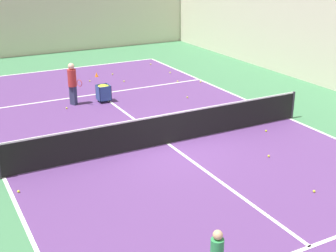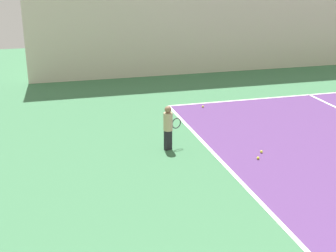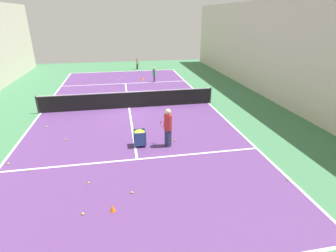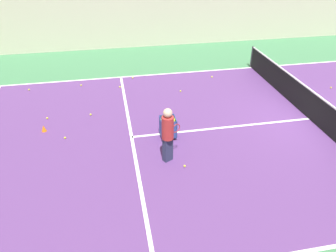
% 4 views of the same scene
% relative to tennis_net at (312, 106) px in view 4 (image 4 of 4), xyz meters
% --- Properties ---
extents(ground_plane, '(36.13, 36.13, 0.00)m').
position_rel_tennis_net_xyz_m(ground_plane, '(0.00, 0.00, -0.54)').
color(ground_plane, '#3D754C').
extents(court_playing_area, '(10.37, 23.42, 0.00)m').
position_rel_tennis_net_xyz_m(court_playing_area, '(0.00, 0.00, -0.54)').
color(court_playing_area, '#563370').
rests_on(court_playing_area, ground).
extents(line_sideline_right, '(0.10, 23.42, 0.00)m').
position_rel_tennis_net_xyz_m(line_sideline_right, '(5.19, 0.00, -0.53)').
color(line_sideline_right, white).
rests_on(line_sideline_right, ground).
extents(line_service_far, '(10.37, 0.10, 0.00)m').
position_rel_tennis_net_xyz_m(line_service_far, '(0.00, 6.44, -0.53)').
color(line_service_far, white).
rests_on(line_service_far, ground).
extents(line_centre_service, '(0.10, 12.88, 0.00)m').
position_rel_tennis_net_xyz_m(line_centre_service, '(0.00, 0.00, -0.53)').
color(line_centre_service, white).
rests_on(line_centre_service, ground).
extents(tennis_net, '(10.67, 0.10, 1.04)m').
position_rel_tennis_net_xyz_m(tennis_net, '(0.00, 0.00, 0.00)').
color(tennis_net, '#2D2D33').
rests_on(tennis_net, ground).
extents(coach_at_net, '(0.52, 0.66, 1.73)m').
position_rel_tennis_net_xyz_m(coach_at_net, '(-1.44, 5.49, 0.45)').
color(coach_at_net, '#2D3351').
rests_on(coach_at_net, ground).
extents(ball_cart, '(0.52, 0.50, 0.74)m').
position_rel_tennis_net_xyz_m(ball_cart, '(-0.22, 5.26, -0.02)').
color(ball_cart, '#2D478C').
rests_on(ball_cart, ground).
extents(training_cone_0, '(0.17, 0.17, 0.22)m').
position_rel_tennis_net_xyz_m(training_cone_0, '(0.94, 9.33, -0.42)').
color(training_cone_0, orange).
rests_on(training_cone_0, ground).
extents(tennis_ball_0, '(0.07, 0.07, 0.07)m').
position_rel_tennis_net_xyz_m(tennis_ball_0, '(4.52, 8.22, -0.50)').
color(tennis_ball_0, yellow).
rests_on(tennis_ball_0, ground).
extents(tennis_ball_1, '(0.07, 0.07, 0.07)m').
position_rel_tennis_net_xyz_m(tennis_ball_1, '(3.12, 4.07, -0.50)').
color(tennis_ball_1, yellow).
rests_on(tennis_ball_1, ground).
extents(tennis_ball_3, '(0.07, 0.07, 0.07)m').
position_rel_tennis_net_xyz_m(tennis_ball_3, '(4.33, 2.31, -0.50)').
color(tennis_ball_3, yellow).
rests_on(tennis_ball_3, ground).
extents(tennis_ball_6, '(0.07, 0.07, 0.07)m').
position_rel_tennis_net_xyz_m(tennis_ball_6, '(4.48, 10.39, -0.50)').
color(tennis_ball_6, yellow).
rests_on(tennis_ball_6, ground).
extents(tennis_ball_7, '(0.07, 0.07, 0.07)m').
position_rel_tennis_net_xyz_m(tennis_ball_7, '(3.53, -0.66, -0.50)').
color(tennis_ball_7, yellow).
rests_on(tennis_ball_7, ground).
extents(tennis_ball_9, '(0.07, 0.07, 0.07)m').
position_rel_tennis_net_xyz_m(tennis_ball_9, '(1.76, 7.79, -0.50)').
color(tennis_ball_9, yellow).
rests_on(tennis_ball_9, ground).
extents(tennis_ball_11, '(0.07, 0.07, 0.07)m').
position_rel_tennis_net_xyz_m(tennis_ball_11, '(4.93, 5.92, -0.50)').
color(tennis_ball_11, yellow).
rests_on(tennis_ball_11, ground).
extents(tennis_ball_12, '(0.07, 0.07, 0.07)m').
position_rel_tennis_net_xyz_m(tennis_ball_12, '(2.23, -2.38, -0.50)').
color(tennis_ball_12, yellow).
rests_on(tennis_ball_12, ground).
extents(tennis_ball_14, '(0.07, 0.07, 0.07)m').
position_rel_tennis_net_xyz_m(tennis_ball_14, '(0.32, 8.60, -0.50)').
color(tennis_ball_14, yellow).
rests_on(tennis_ball_14, ground).
extents(tennis_ball_16, '(0.07, 0.07, 0.07)m').
position_rel_tennis_net_xyz_m(tennis_ball_16, '(1.78, 9.33, -0.50)').
color(tennis_ball_16, yellow).
rests_on(tennis_ball_16, ground).
extents(tennis_ball_18, '(0.07, 0.07, 0.07)m').
position_rel_tennis_net_xyz_m(tennis_ball_18, '(4.03, 6.56, -0.50)').
color(tennis_ball_18, yellow).
rests_on(tennis_ball_18, ground).
extents(tennis_ball_21, '(0.07, 0.07, 0.07)m').
position_rel_tennis_net_xyz_m(tennis_ball_21, '(-1.87, 5.08, -0.50)').
color(tennis_ball_21, yellow).
rests_on(tennis_ball_21, ground).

